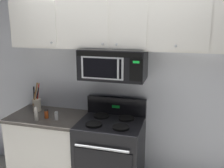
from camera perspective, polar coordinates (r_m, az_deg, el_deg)
back_wall at (r=3.26m, az=1.41°, el=1.25°), size 5.20×0.10×2.70m
stove_range at (r=3.25m, az=-0.32°, el=-15.54°), size 0.76×0.69×1.12m
over_range_microwave at (r=2.98m, az=0.26°, el=4.43°), size 0.76×0.43×0.35m
upper_cabinets at (r=2.96m, az=0.43°, el=13.13°), size 2.50×0.36×0.55m
counter_segment at (r=3.56m, az=-13.81°, el=-13.50°), size 0.93×0.65×0.90m
utensil_crock_cream at (r=3.53m, az=-16.48°, el=-4.14°), size 0.11×0.12×0.38m
salt_shaker at (r=3.18m, az=-12.32°, el=-6.95°), size 0.04×0.04×0.10m
pepper_mill at (r=3.20m, az=-16.59°, el=-6.46°), size 0.04×0.04×0.17m
spice_jar at (r=3.26m, az=-14.44°, el=-6.47°), size 0.05×0.05×0.11m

